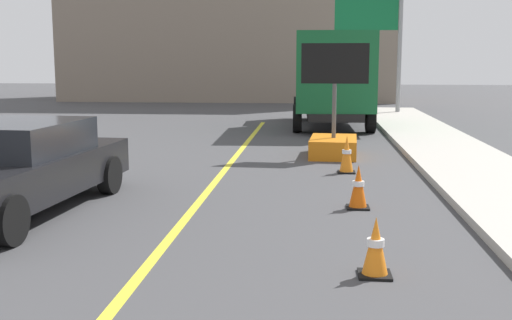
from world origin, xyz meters
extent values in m
cube|color=yellow|center=(0.00, 6.00, 0.00)|extent=(0.14, 36.00, 0.01)
cube|color=orange|center=(2.35, 15.86, 0.23)|extent=(1.20, 1.86, 0.45)
cylinder|color=#4C4C4C|center=(2.35, 15.86, 1.10)|extent=(0.10, 0.10, 1.30)
cube|color=black|center=(2.35, 15.86, 2.23)|extent=(1.60, 0.17, 0.95)
sphere|color=yellow|center=(2.90, 15.88, 2.23)|extent=(0.09, 0.09, 0.09)
sphere|color=yellow|center=(2.60, 15.90, 2.23)|extent=(0.09, 0.09, 0.09)
sphere|color=yellow|center=(2.31, 15.92, 2.23)|extent=(0.09, 0.09, 0.09)
sphere|color=yellow|center=(2.01, 15.94, 2.23)|extent=(0.09, 0.09, 0.09)
sphere|color=yellow|center=(1.84, 15.95, 2.41)|extent=(0.09, 0.09, 0.09)
sphere|color=yellow|center=(1.84, 15.95, 2.04)|extent=(0.09, 0.09, 0.09)
cube|color=black|center=(2.45, 22.85, 0.57)|extent=(1.87, 6.61, 0.25)
cube|color=silver|center=(2.39, 25.22, 1.65)|extent=(2.47, 1.90, 1.90)
cube|color=#14592D|center=(2.48, 21.85, 1.94)|extent=(2.54, 4.53, 2.47)
cylinder|color=black|center=(1.23, 25.06, 0.45)|extent=(0.30, 0.91, 0.90)
cylinder|color=black|center=(3.55, 25.12, 0.45)|extent=(0.30, 0.91, 0.90)
cylinder|color=black|center=(1.34, 20.85, 0.45)|extent=(0.30, 0.91, 0.90)
cylinder|color=black|center=(3.66, 20.92, 0.45)|extent=(0.30, 0.91, 0.90)
cube|color=black|center=(-2.70, 9.58, 0.58)|extent=(2.26, 5.02, 0.60)
cube|color=black|center=(-2.68, 9.82, 1.13)|extent=(1.83, 2.32, 0.50)
cylinder|color=black|center=(-1.92, 7.90, 0.33)|extent=(0.27, 0.68, 0.66)
cylinder|color=black|center=(-1.67, 11.12, 0.33)|extent=(0.27, 0.68, 0.66)
cylinder|color=black|center=(-3.48, 11.26, 0.33)|extent=(0.27, 0.68, 0.66)
cylinder|color=gray|center=(5.37, 27.66, 2.50)|extent=(0.18, 0.18, 5.00)
cube|color=#0F6033|center=(3.97, 27.63, 4.15)|extent=(2.60, 0.11, 1.30)
cube|color=white|center=(3.97, 27.66, 4.15)|extent=(1.82, 0.04, 0.18)
cube|color=gray|center=(-2.96, 37.70, 5.46)|extent=(18.50, 6.65, 10.92)
cube|color=black|center=(2.55, 7.17, 0.01)|extent=(0.36, 0.36, 0.03)
cone|color=orange|center=(2.55, 7.17, 0.34)|extent=(0.28, 0.28, 0.63)
cylinder|color=white|center=(2.55, 7.17, 0.38)|extent=(0.19, 0.19, 0.08)
cube|color=black|center=(2.58, 10.38, 0.01)|extent=(0.36, 0.36, 0.03)
cone|color=#EA5B0C|center=(2.58, 10.38, 0.37)|extent=(0.28, 0.28, 0.67)
cylinder|color=white|center=(2.58, 10.38, 0.40)|extent=(0.19, 0.19, 0.08)
cube|color=black|center=(2.55, 13.57, 0.01)|extent=(0.36, 0.36, 0.03)
cone|color=orange|center=(2.55, 13.57, 0.40)|extent=(0.28, 0.28, 0.75)
cylinder|color=white|center=(2.55, 13.57, 0.44)|extent=(0.19, 0.19, 0.08)
camera|label=1|loc=(1.87, 0.40, 2.34)|focal=44.93mm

